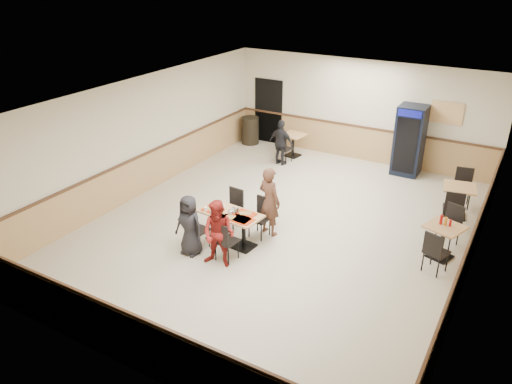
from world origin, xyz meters
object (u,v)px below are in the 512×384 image
Objects in this scene: diner_man_opposite at (269,201)px; back_table at (293,142)px; diner_woman_right at (219,234)px; lone_diner at (281,143)px; trash_bin at (250,130)px; pepsi_cooler at (409,140)px; side_table_far at (458,197)px; main_table at (231,223)px; side_table_near at (443,237)px; diner_woman_left at (189,225)px.

diner_man_opposite is 2.11× the size of back_table.
lone_diner is (-1.44, 5.40, -0.02)m from diner_woman_right.
diner_man_opposite is 6.01m from trash_bin.
pepsi_cooler is 2.22× the size of trash_bin.
main_table is at bearing -136.81° from side_table_far.
diner_woman_right is 1.58× the size of trash_bin.
lone_diner reaches higher than side_table_far.
side_table_near is 4.50m from pepsi_cooler.
side_table_near is at bearing 25.29° from diner_woman_right.
back_table is 0.38× the size of pepsi_cooler.
diner_woman_left is 6.92m from trash_bin.
lone_diner is at bearing -33.47° from trash_bin.
diner_woman_right is 5.86m from side_table_far.
diner_man_opposite is 0.80× the size of pepsi_cooler.
back_table is (-1.44, 6.20, -0.23)m from diner_woman_right.
lone_diner reaches higher than side_table_near.
diner_woman_left reaches higher than side_table_far.
lone_diner is at bearing 150.88° from side_table_near.
diner_woman_left is 1.85m from diner_man_opposite.
diner_woman_right is at bearing -76.95° from back_table.
pepsi_cooler is (2.22, 5.75, 0.51)m from main_table.
side_table_near is 1.15× the size of back_table.
side_table_far is at bearing -16.21° from trash_bin.
pepsi_cooler is (-1.81, 4.09, 0.50)m from side_table_near.
diner_woman_left is 1.47× the size of trash_bin.
lone_diner is (-1.17, 4.56, 0.20)m from main_table.
diner_woman_right is 0.89× the size of diner_man_opposite.
side_table_far is (4.46, 4.49, -0.14)m from diner_woman_left.
diner_man_opposite is 1.77× the size of trash_bin.
main_table is 1.88× the size of back_table.
trash_bin reaches higher than side_table_near.
diner_woman_left is 0.83× the size of diner_man_opposite.
main_table is 1.07× the size of diner_woman_left.
trash_bin is (-3.42, 4.93, -0.34)m from diner_man_opposite.
back_table is at bearing -11.37° from trash_bin.
lone_diner is at bearing -160.64° from pepsi_cooler.
side_table_near is (3.52, 0.88, -0.30)m from diner_man_opposite.
side_table_near is 6.38m from back_table.
diner_man_opposite is 3.65m from side_table_near.
main_table is at bearing -157.60° from side_table_near.
side_table_near is at bearing 28.95° from diner_woman_left.
main_table is 0.97m from diner_man_opposite.
diner_woman_left is 0.66× the size of pepsi_cooler.
diner_woman_left is at bearing -83.75° from back_table.
side_table_far is at bearing -49.65° from pepsi_cooler.
diner_woman_left is at bearing -112.66° from pepsi_cooler.
trash_bin is at bearing -41.39° from diner_man_opposite.
diner_man_opposite is at bearing 57.76° from diner_woman_left.
diner_man_opposite is at bearing -139.62° from side_table_far.
side_table_far reaches higher than back_table.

